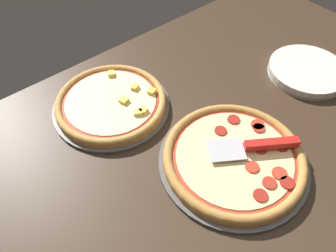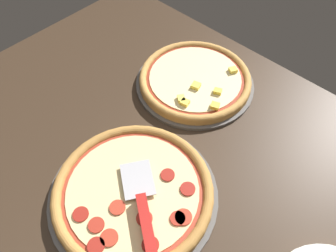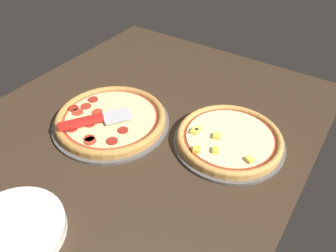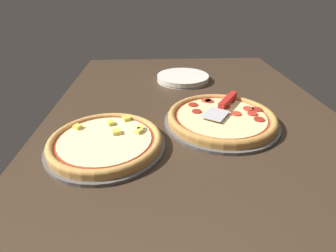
# 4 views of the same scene
# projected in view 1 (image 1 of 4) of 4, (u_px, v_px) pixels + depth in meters

# --- Properties ---
(ground_plane) EXTENTS (1.52, 1.04, 0.04)m
(ground_plane) POSITION_uv_depth(u_px,v_px,m) (231.00, 131.00, 0.93)
(ground_plane) COLOR #38281C
(pizza_pan_front) EXTENTS (0.38, 0.38, 0.01)m
(pizza_pan_front) POSITION_uv_depth(u_px,v_px,m) (233.00, 162.00, 0.83)
(pizza_pan_front) COLOR #565451
(pizza_pan_front) RESTS_ON ground_plane
(pizza_front) EXTENTS (0.36, 0.36, 0.03)m
(pizza_front) POSITION_uv_depth(u_px,v_px,m) (234.00, 157.00, 0.82)
(pizza_front) COLOR #B77F3D
(pizza_front) RESTS_ON pizza_pan_front
(pizza_pan_back) EXTENTS (0.34, 0.34, 0.01)m
(pizza_pan_back) POSITION_uv_depth(u_px,v_px,m) (112.00, 106.00, 0.96)
(pizza_pan_back) COLOR #565451
(pizza_pan_back) RESTS_ON ground_plane
(pizza_back) EXTENTS (0.32, 0.32, 0.03)m
(pizza_back) POSITION_uv_depth(u_px,v_px,m) (111.00, 102.00, 0.95)
(pizza_back) COLOR #C68E47
(pizza_back) RESTS_ON pizza_pan_back
(serving_spatula) EXTENTS (0.22, 0.17, 0.02)m
(serving_spatula) POSITION_uv_depth(u_px,v_px,m) (263.00, 145.00, 0.82)
(serving_spatula) COLOR #B7B7BC
(serving_spatula) RESTS_ON pizza_front
(plate_stack) EXTENTS (0.25, 0.25, 0.03)m
(plate_stack) POSITION_uv_depth(u_px,v_px,m) (308.00, 71.00, 1.05)
(plate_stack) COLOR silver
(plate_stack) RESTS_ON ground_plane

